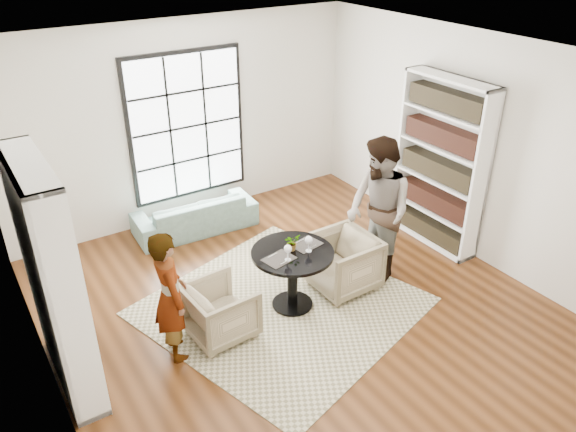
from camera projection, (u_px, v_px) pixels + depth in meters
ground at (297, 308)px, 6.82m from camera, size 6.00×6.00×0.00m
room_shell at (273, 199)px, 6.63m from camera, size 6.00×6.01×6.00m
rug at (282, 306)px, 6.85m from camera, size 3.49×3.49×0.01m
pedestal_table at (292, 267)px, 6.61m from camera, size 0.97×0.97×0.77m
sofa at (195, 214)px, 8.41m from camera, size 1.84×0.80×0.53m
armchair_left at (220, 311)px, 6.26m from camera, size 0.76×0.74×0.65m
armchair_right at (342, 263)px, 7.05m from camera, size 0.81×0.78×0.73m
person_left at (170, 296)px, 5.79m from camera, size 0.42×0.59×1.50m
person_right at (379, 211)px, 7.03m from camera, size 0.85×1.02×1.89m
placemat_left at (279, 259)px, 6.36m from camera, size 0.38×0.32×0.01m
placemat_right at (306, 244)px, 6.64m from camera, size 0.38×0.32×0.01m
cutlery_left at (279, 258)px, 6.36m from camera, size 0.18×0.24×0.01m
cutlery_right at (306, 244)px, 6.64m from camera, size 0.18×0.24×0.01m
wine_glass_left at (288, 249)px, 6.27m from camera, size 0.09×0.09×0.20m
wine_glass_right at (309, 241)px, 6.44m from camera, size 0.09×0.09×0.20m
flower_centerpiece at (292, 242)px, 6.50m from camera, size 0.21×0.19×0.20m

